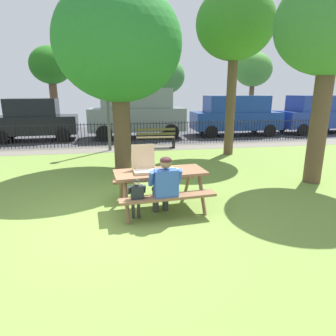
# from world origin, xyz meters

# --- Properties ---
(ground) EXTENTS (28.00, 11.76, 0.02)m
(ground) POSITION_xyz_m (0.00, 1.88, -0.01)
(ground) COLOR olive
(cobblestone_walkway) EXTENTS (28.00, 1.40, 0.01)m
(cobblestone_walkway) POSITION_xyz_m (0.00, 7.06, -0.00)
(cobblestone_walkway) COLOR slate
(street_asphalt) EXTENTS (28.00, 7.19, 0.01)m
(street_asphalt) POSITION_xyz_m (0.00, 11.36, -0.01)
(street_asphalt) COLOR #424247
(picnic_table_foreground) EXTENTS (1.93, 1.64, 0.79)m
(picnic_table_foreground) POSITION_xyz_m (1.11, 0.62, 0.60)
(picnic_table_foreground) COLOR brown
(picnic_table_foreground) RESTS_ON ground
(pizza_box_open) EXTENTS (0.48, 0.50, 0.51)m
(pizza_box_open) POSITION_xyz_m (0.81, 0.69, 0.89)
(pizza_box_open) COLOR tan
(pizza_box_open) RESTS_ON picnic_table_foreground
(pizza_slice_on_table) EXTENTS (0.24, 0.29, 0.02)m
(pizza_slice_on_table) POSITION_xyz_m (1.41, 0.81, 0.78)
(pizza_slice_on_table) COLOR #EFDE73
(pizza_slice_on_table) RESTS_ON picnic_table_foreground
(adult_at_table) EXTENTS (0.63, 0.62, 1.19)m
(adult_at_table) POSITION_xyz_m (1.12, 0.12, 0.66)
(adult_at_table) COLOR #373737
(adult_at_table) RESTS_ON ground
(child_at_table) EXTENTS (0.32, 0.32, 0.83)m
(child_at_table) POSITION_xyz_m (0.60, 0.04, 0.50)
(child_at_table) COLOR #353535
(child_at_table) RESTS_ON ground
(iron_fence_streetside) EXTENTS (19.91, 0.03, 1.02)m
(iron_fence_streetside) POSITION_xyz_m (0.00, 7.76, 0.52)
(iron_fence_streetside) COLOR black
(iron_fence_streetside) RESTS_ON ground
(park_bench_center) EXTENTS (1.62, 0.53, 0.85)m
(park_bench_center) POSITION_xyz_m (1.88, 6.93, 0.42)
(park_bench_center) COLOR brown
(park_bench_center) RESTS_ON ground
(lamp_post_walkway) EXTENTS (0.28, 0.28, 4.34)m
(lamp_post_walkway) POSITION_xyz_m (0.00, 6.79, 2.63)
(lamp_post_walkway) COLOR #4C4C51
(lamp_post_walkway) RESTS_ON ground
(tree_near_table) EXTENTS (2.60, 2.60, 4.99)m
(tree_near_table) POSITION_xyz_m (5.28, 1.62, 3.74)
(tree_near_table) COLOR brown
(tree_near_table) RESTS_ON ground
(tree_midground_left) EXTENTS (2.67, 2.67, 5.72)m
(tree_midground_left) POSITION_xyz_m (4.42, 5.30, 4.46)
(tree_midground_left) COLOR brown
(tree_midground_left) RESTS_ON ground
(tree_by_fence) EXTENTS (3.57, 3.57, 5.19)m
(tree_by_fence) POSITION_xyz_m (0.46, 3.94, 3.55)
(tree_by_fence) COLOR brown
(tree_by_fence) RESTS_ON ground
(parked_car_center) EXTENTS (3.98, 2.00, 1.98)m
(parked_car_center) POSITION_xyz_m (-3.55, 9.86, 1.01)
(parked_car_center) COLOR black
(parked_car_center) RESTS_ON ground
(parked_car_right) EXTENTS (4.74, 2.15, 2.46)m
(parked_car_right) POSITION_xyz_m (1.33, 9.86, 1.31)
(parked_car_right) COLOR slate
(parked_car_right) RESTS_ON ground
(parked_car_far_right) EXTENTS (4.64, 2.04, 2.08)m
(parked_car_far_right) POSITION_xyz_m (6.58, 9.86, 1.10)
(parked_car_far_right) COLOR navy
(parked_car_far_right) RESTS_ON ground
(parked_car_end) EXTENTS (4.69, 2.16, 2.08)m
(parked_car_end) POSITION_xyz_m (11.51, 9.86, 1.10)
(parked_car_end) COLOR navy
(parked_car_end) RESTS_ON ground
(far_tree_midleft) EXTENTS (2.74, 2.74, 5.24)m
(far_tree_midleft) POSITION_xyz_m (-3.87, 16.65, 3.90)
(far_tree_midleft) COLOR brown
(far_tree_midleft) RESTS_ON ground
(far_tree_center) EXTENTS (2.81, 2.81, 4.63)m
(far_tree_center) POSITION_xyz_m (3.93, 16.65, 3.35)
(far_tree_center) COLOR brown
(far_tree_center) RESTS_ON ground
(far_tree_midright) EXTENTS (2.80, 2.80, 5.17)m
(far_tree_midright) POSITION_xyz_m (10.71, 16.65, 3.86)
(far_tree_midright) COLOR brown
(far_tree_midright) RESTS_ON ground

